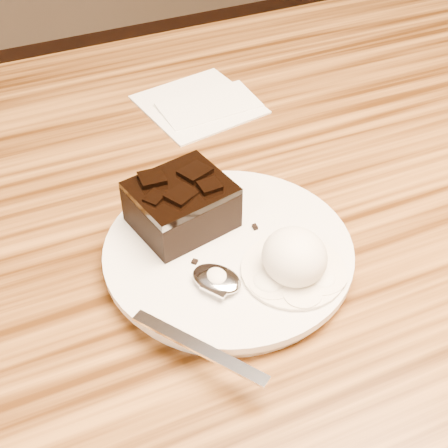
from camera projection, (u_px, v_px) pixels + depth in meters
name	position (u px, v px, depth m)	size (l,w,h in m)	color
dining_table	(260.00, 390.00, 0.94)	(1.20, 0.80, 0.75)	black
plate	(228.00, 255.00, 0.60)	(0.23, 0.23, 0.02)	silver
brownie	(182.00, 207.00, 0.61)	(0.09, 0.08, 0.04)	black
ice_cream_scoop	(295.00, 257.00, 0.56)	(0.06, 0.06, 0.05)	white
melt_puddle	(293.00, 271.00, 0.57)	(0.09, 0.09, 0.00)	beige
spoon	(217.00, 280.00, 0.56)	(0.03, 0.18, 0.01)	silver
napkin	(199.00, 104.00, 0.81)	(0.13, 0.13, 0.01)	white
crumb_a	(162.00, 248.00, 0.59)	(0.01, 0.01, 0.00)	black
crumb_b	(195.00, 262.00, 0.58)	(0.01, 0.01, 0.00)	black
crumb_c	(255.00, 227.00, 0.61)	(0.01, 0.00, 0.00)	black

